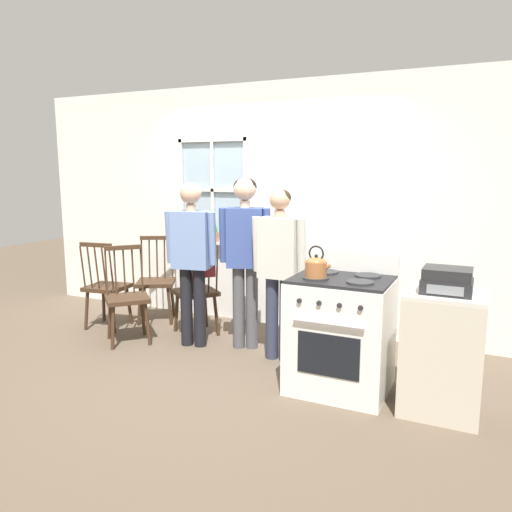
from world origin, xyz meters
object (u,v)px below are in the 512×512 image
chair_near_stove (127,298)px  kettle (316,266)px  stereo (447,281)px  side_counter (442,353)px  potted_plant (213,233)px  person_teen_center (245,246)px  person_elderly_left (192,249)px  handbag (204,264)px  stove (341,333)px  chair_center_cluster (106,288)px  person_adult_right (279,260)px  chair_near_wall (156,282)px  chair_by_window (196,293)px

chair_near_stove → kettle: bearing=-55.1°
stereo → side_counter: bearing=90.0°
potted_plant → person_teen_center: bearing=-43.5°
person_elderly_left → handbag: person_elderly_left is taller
stove → stereo: size_ratio=3.19×
person_teen_center → person_elderly_left: bearing=179.8°
chair_center_cluster → handbag: 1.28m
stove → handbag: (-1.59, 0.54, 0.34)m
chair_center_cluster → person_adult_right: size_ratio=0.62×
stereo → stove: bearing=174.5°
stove → side_counter: 0.78m
stove → potted_plant: size_ratio=3.29×
kettle → stereo: 0.95m
kettle → side_counter: 1.11m
person_elderly_left → chair_near_wall: bearing=136.4°
person_teen_center → person_adult_right: 0.46m
chair_by_window → chair_near_stove: 0.72m
potted_plant → handbag: size_ratio=1.07×
person_adult_right → side_counter: size_ratio=1.76×
chair_near_stove → potted_plant: bearing=24.3°
stove → kettle: (-0.17, -0.13, 0.55)m
kettle → stereo: size_ratio=0.73×
chair_near_stove → handbag: same height
chair_by_window → chair_near_stove: (-0.52, -0.50, 0.00)m
stove → handbag: 1.71m
stove → kettle: bearing=-142.7°
chair_by_window → stereo: stereo is taller
potted_plant → chair_by_window: bearing=-77.2°
side_counter → person_elderly_left: bearing=170.0°
chair_near_stove → person_adult_right: size_ratio=0.62×
stove → side_counter: (0.77, -0.05, -0.02)m
chair_by_window → person_elderly_left: bearing=64.2°
kettle → person_elderly_left: bearing=161.0°
person_teen_center → side_counter: (1.89, -0.59, -0.58)m
side_counter → potted_plant: bearing=153.4°
person_adult_right → chair_by_window: bearing=164.8°
person_teen_center → stove: bearing=-44.9°
potted_plant → stove: bearing=-34.1°
chair_near_wall → chair_center_cluster: size_ratio=1.00×
chair_center_cluster → person_adult_right: (2.12, -0.06, 0.49)m
chair_near_wall → side_counter: size_ratio=1.10×
person_adult_right → kettle: person_adult_right is taller
person_adult_right → stove: size_ratio=1.47×
person_teen_center → handbag: person_teen_center is taller
stove → kettle: 0.59m
chair_near_wall → person_teen_center: 1.52m
person_elderly_left → person_adult_right: size_ratio=1.03×
stove → side_counter: size_ratio=1.20×
person_elderly_left → person_adult_right: bearing=-9.4°
person_elderly_left → side_counter: 2.49m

